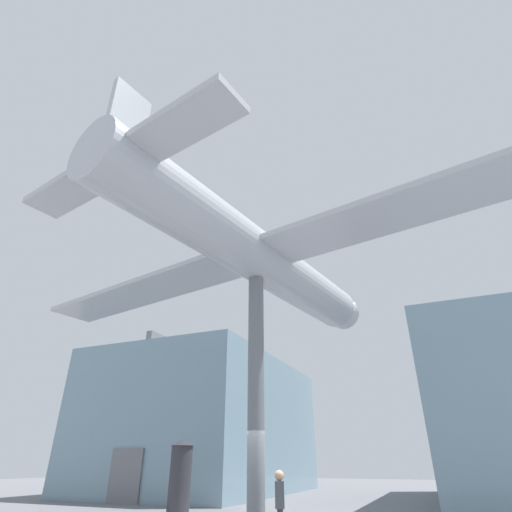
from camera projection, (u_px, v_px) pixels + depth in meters
name	position (u px, v px, depth m)	size (l,w,h in m)	color
glass_pavilion_left	(207.00, 425.00, 26.18)	(10.27, 15.10, 8.27)	#7593A3
support_pylon_central	(256.00, 391.00, 11.53)	(0.48, 0.48, 7.10)	slate
suspended_airplane	(257.00, 257.00, 13.61)	(21.54, 14.33, 3.33)	#B2B7BC
visitor_person	(280.00, 502.00, 9.62)	(0.34, 0.45, 1.56)	#383842
info_kiosk	(180.00, 475.00, 15.42)	(0.96, 0.96, 2.51)	#333338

